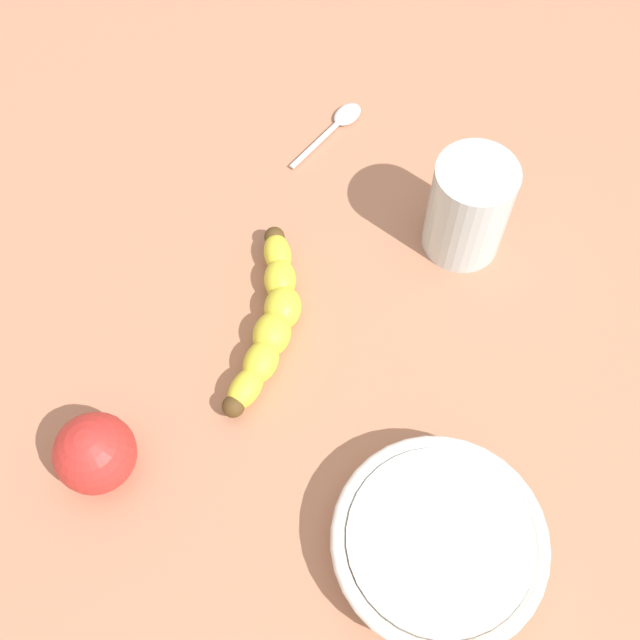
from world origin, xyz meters
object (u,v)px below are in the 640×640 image
smoothie_glass (468,210)px  ceramic_bowl (438,544)px  apple_fruit (95,453)px  banana (270,319)px  teaspoon (343,118)px

smoothie_glass → ceramic_bowl: 30.83cm
apple_fruit → banana: bearing=-106.7°
ceramic_bowl → apple_fruit: bearing=15.0°
banana → smoothie_glass: size_ratio=1.75×
banana → ceramic_bowl: (-22.26, 11.06, 0.78)cm
smoothie_glass → apple_fruit: size_ratio=1.58×
banana → apple_fruit: bearing=144.0°
ceramic_bowl → teaspoon: ceramic_bowl is taller
apple_fruit → ceramic_bowl: bearing=-165.0°
apple_fruit → smoothie_glass: bearing=-115.1°
smoothie_glass → teaspoon: smoothie_glass is taller
smoothie_glass → ceramic_bowl: (-10.88, 28.73, -2.61)cm
banana → apple_fruit: 19.37cm
banana → ceramic_bowl: 24.86cm
ceramic_bowl → apple_fruit: size_ratio=2.51×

